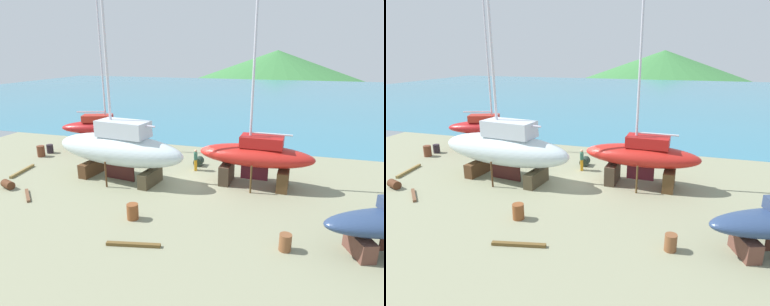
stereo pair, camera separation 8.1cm
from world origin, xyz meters
TOP-DOWN VIEW (x-y plane):
  - ground_plane at (0.00, -2.99)m, footprint 47.15×47.15m
  - sea_water at (0.00, 51.63)m, footprint 148.36×85.66m
  - headland_hill at (-4.04, 174.00)m, footprint 113.54×113.54m
  - sailboat_small_center at (3.96, 0.64)m, footprint 7.69×2.88m
  - sailboat_far_slipway at (-10.68, 5.66)m, footprint 7.68×4.55m
  - sailboat_mid_port at (-5.25, -1.03)m, footprint 10.22×3.99m
  - worker at (-0.69, 2.37)m, footprint 0.38×0.50m
  - barrel_tipped_left at (-14.51, 1.88)m, footprint 0.87×0.87m
  - barrel_rust_mid at (-1.76, -6.10)m, footprint 0.75×0.75m
  - barrel_blue_faded at (-11.62, -4.66)m, footprint 1.05×0.83m
  - barrel_rust_near at (-0.76, 3.52)m, footprint 0.68×0.84m
  - barrel_ochre at (6.23, -6.81)m, footprint 0.77×0.77m
  - barrel_rust_far at (-14.50, 2.99)m, footprint 0.72×0.72m
  - timber_long_fore at (-13.06, -1.87)m, footprint 0.63×2.80m
  - timber_short_skew at (-9.44, -5.36)m, footprint 1.61×1.58m
  - timber_short_cross at (-0.54, -8.50)m, footprint 2.56×0.74m

SIDE VIEW (x-z plane):
  - ground_plane at x=0.00m, z-range 0.00..0.00m
  - sea_water at x=0.00m, z-range 0.00..0.00m
  - headland_hill at x=-4.04m, z-range -9.92..9.92m
  - timber_short_skew at x=-9.44m, z-range 0.00..0.14m
  - timber_short_cross at x=-0.54m, z-range 0.00..0.16m
  - timber_long_fore at x=-13.06m, z-range 0.00..0.20m
  - barrel_blue_faded at x=-11.62m, z-range 0.00..0.55m
  - barrel_rust_near at x=-0.76m, z-range 0.00..0.68m
  - barrel_rust_far at x=-14.50m, z-range 0.00..0.77m
  - barrel_ochre at x=6.23m, z-range 0.00..0.81m
  - barrel_rust_mid at x=-1.76m, z-range 0.00..0.87m
  - barrel_tipped_left at x=-14.51m, z-range 0.00..0.95m
  - worker at x=-0.69m, z-range 0.03..1.68m
  - sailboat_far_slipway at x=-10.68m, z-range -4.70..8.68m
  - sailboat_small_center at x=3.96m, z-range -4.79..8.97m
  - sailboat_mid_port at x=-5.25m, z-range -5.39..9.99m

